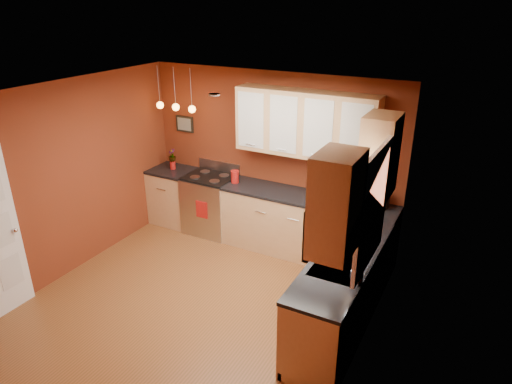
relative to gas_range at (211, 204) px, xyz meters
The scene contains 26 objects.
floor 2.08m from the gas_range, 62.94° to the right, with size 4.20×4.20×0.00m, color brown.
ceiling 2.93m from the gas_range, 62.94° to the right, with size 4.00×4.20×0.02m, color silver.
wall_back 1.27m from the gas_range, 18.02° to the left, with size 4.00×0.02×2.60m, color maroon.
wall_front 4.09m from the gas_range, 76.73° to the right, with size 4.00×0.02×2.60m, color maroon.
wall_left 2.25m from the gas_range, 120.95° to the right, with size 0.02×4.20×2.60m, color maroon.
wall_right 3.53m from the gas_range, 31.66° to the right, with size 0.02×4.20×2.60m, color maroon.
base_cabinets_back_left 0.73m from the gas_range, behind, with size 0.70×0.60×0.90m, color tan.
base_cabinets_back_right 1.65m from the gas_range, ahead, with size 2.54×0.60×0.90m, color tan.
base_cabinets_right 2.95m from the gas_range, 27.27° to the right, with size 0.60×2.10×0.90m, color tan.
counter_back_left 0.85m from the gas_range, behind, with size 0.70×0.62×0.04m, color black.
counter_back_right 1.71m from the gas_range, ahead, with size 2.54×0.62×0.04m, color black.
counter_right 2.98m from the gas_range, 27.27° to the right, with size 0.62×2.10×0.04m, color black.
gas_range is the anchor object (origin of this frame).
dishwasher_front 2.04m from the gas_range, ahead, with size 0.60×0.02×0.80m, color #B6B6BB.
sink 3.05m from the gas_range, 29.78° to the right, with size 0.50×0.70×0.33m.
window 3.48m from the gas_range, 27.40° to the right, with size 0.06×1.02×1.22m.
upper_cabinets_back 2.12m from the gas_range, ahead, with size 2.00×0.35×0.90m, color tan.
upper_cabinets_right 3.45m from the gas_range, 28.26° to the right, with size 0.35×1.95×0.90m, color tan.
wall_picture 1.36m from the gas_range, 156.09° to the left, with size 0.32×0.03×0.26m, color black.
pendant_lights 1.62m from the gas_range, behind, with size 0.71×0.11×0.66m.
red_canister 0.73m from the gas_range, ahead, with size 0.13×0.13×0.19m.
red_vase 0.91m from the gas_range, behind, with size 0.09×0.09×0.14m, color #AC1512.
flowers 1.01m from the gas_range, behind, with size 0.12×0.12×0.22m, color #AC1512.
coffee_maker 2.72m from the gas_range, ahead, with size 0.18×0.18×0.23m.
soap_pump 3.41m from the gas_range, 31.38° to the right, with size 0.10×0.10×0.21m, color silver.
dish_towel 0.34m from the gas_range, 81.62° to the right, with size 0.20×0.01×0.27m, color #AC1512.
Camera 1 is at (2.85, -3.76, 3.53)m, focal length 32.00 mm.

